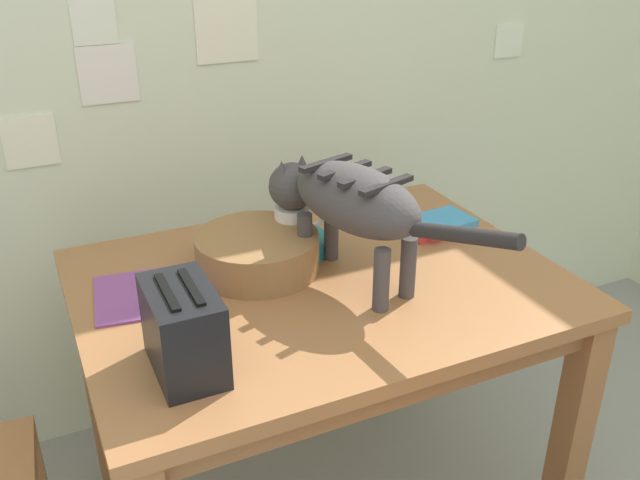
{
  "coord_description": "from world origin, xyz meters",
  "views": [
    {
      "loc": [
        -0.48,
        0.16,
        1.53
      ],
      "look_at": [
        0.12,
        1.44,
        0.84
      ],
      "focal_mm": 38.52,
      "sensor_mm": 36.0,
      "label": 1
    }
  ],
  "objects_px": {
    "magazine": "(155,292)",
    "book_stack": "(438,225)",
    "saucer_bowl": "(293,244)",
    "toaster": "(183,330)",
    "coffee_mug": "(294,222)",
    "dining_table": "(320,313)",
    "wicker_basket": "(256,252)",
    "cat": "(347,201)"
  },
  "relations": [
    {
      "from": "magazine",
      "to": "book_stack",
      "type": "bearing_deg",
      "value": 8.26
    },
    {
      "from": "dining_table",
      "to": "coffee_mug",
      "type": "bearing_deg",
      "value": 89.06
    },
    {
      "from": "dining_table",
      "to": "saucer_bowl",
      "type": "xyz_separation_m",
      "value": [
        -0.0,
        0.16,
        0.12
      ]
    },
    {
      "from": "saucer_bowl",
      "to": "toaster",
      "type": "distance_m",
      "value": 0.53
    },
    {
      "from": "cat",
      "to": "book_stack",
      "type": "height_order",
      "value": "cat"
    },
    {
      "from": "coffee_mug",
      "to": "magazine",
      "type": "height_order",
      "value": "coffee_mug"
    },
    {
      "from": "cat",
      "to": "wicker_basket",
      "type": "xyz_separation_m",
      "value": [
        -0.18,
        0.13,
        -0.15
      ]
    },
    {
      "from": "saucer_bowl",
      "to": "magazine",
      "type": "relative_size",
      "value": 0.69
    },
    {
      "from": "cat",
      "to": "coffee_mug",
      "type": "bearing_deg",
      "value": 89.07
    },
    {
      "from": "book_stack",
      "to": "saucer_bowl",
      "type": "bearing_deg",
      "value": 171.87
    },
    {
      "from": "toaster",
      "to": "book_stack",
      "type": "bearing_deg",
      "value": 22.03
    },
    {
      "from": "dining_table",
      "to": "magazine",
      "type": "relative_size",
      "value": 4.23
    },
    {
      "from": "dining_table",
      "to": "book_stack",
      "type": "distance_m",
      "value": 0.43
    },
    {
      "from": "saucer_bowl",
      "to": "book_stack",
      "type": "relative_size",
      "value": 0.99
    },
    {
      "from": "magazine",
      "to": "toaster",
      "type": "bearing_deg",
      "value": -83.85
    },
    {
      "from": "book_stack",
      "to": "toaster",
      "type": "xyz_separation_m",
      "value": [
        -0.78,
        -0.31,
        0.07
      ]
    },
    {
      "from": "wicker_basket",
      "to": "book_stack",
      "type": "bearing_deg",
      "value": -0.02
    },
    {
      "from": "cat",
      "to": "book_stack",
      "type": "relative_size",
      "value": 3.67
    },
    {
      "from": "saucer_bowl",
      "to": "wicker_basket",
      "type": "bearing_deg",
      "value": -154.93
    },
    {
      "from": "dining_table",
      "to": "magazine",
      "type": "distance_m",
      "value": 0.39
    },
    {
      "from": "coffee_mug",
      "to": "wicker_basket",
      "type": "height_order",
      "value": "coffee_mug"
    },
    {
      "from": "book_stack",
      "to": "magazine",
      "type": "bearing_deg",
      "value": -179.32
    },
    {
      "from": "magazine",
      "to": "book_stack",
      "type": "distance_m",
      "value": 0.77
    },
    {
      "from": "dining_table",
      "to": "wicker_basket",
      "type": "distance_m",
      "value": 0.21
    },
    {
      "from": "saucer_bowl",
      "to": "magazine",
      "type": "height_order",
      "value": "saucer_bowl"
    },
    {
      "from": "dining_table",
      "to": "book_stack",
      "type": "bearing_deg",
      "value": 14.26
    },
    {
      "from": "magazine",
      "to": "book_stack",
      "type": "height_order",
      "value": "book_stack"
    },
    {
      "from": "dining_table",
      "to": "wicker_basket",
      "type": "relative_size",
      "value": 3.77
    },
    {
      "from": "coffee_mug",
      "to": "magazine",
      "type": "xyz_separation_m",
      "value": [
        -0.37,
        -0.07,
        -0.08
      ]
    },
    {
      "from": "book_stack",
      "to": "dining_table",
      "type": "bearing_deg",
      "value": -165.74
    },
    {
      "from": "saucer_bowl",
      "to": "book_stack",
      "type": "xyz_separation_m",
      "value": [
        0.4,
        -0.06,
        0.0
      ]
    },
    {
      "from": "saucer_bowl",
      "to": "coffee_mug",
      "type": "xyz_separation_m",
      "value": [
        0.0,
        0.0,
        0.06
      ]
    },
    {
      "from": "coffee_mug",
      "to": "wicker_basket",
      "type": "distance_m",
      "value": 0.14
    },
    {
      "from": "saucer_bowl",
      "to": "coffee_mug",
      "type": "distance_m",
      "value": 0.06
    },
    {
      "from": "dining_table",
      "to": "coffee_mug",
      "type": "distance_m",
      "value": 0.24
    },
    {
      "from": "cat",
      "to": "saucer_bowl",
      "type": "height_order",
      "value": "cat"
    },
    {
      "from": "coffee_mug",
      "to": "wicker_basket",
      "type": "relative_size",
      "value": 0.45
    },
    {
      "from": "coffee_mug",
      "to": "dining_table",
      "type": "bearing_deg",
      "value": -90.94
    },
    {
      "from": "cat",
      "to": "saucer_bowl",
      "type": "relative_size",
      "value": 3.7
    },
    {
      "from": "cat",
      "to": "magazine",
      "type": "bearing_deg",
      "value": 147.52
    },
    {
      "from": "magazine",
      "to": "book_stack",
      "type": "relative_size",
      "value": 1.44
    },
    {
      "from": "wicker_basket",
      "to": "saucer_bowl",
      "type": "bearing_deg",
      "value": 25.07
    }
  ]
}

